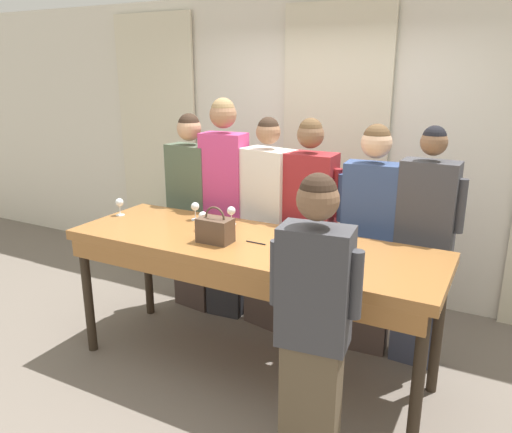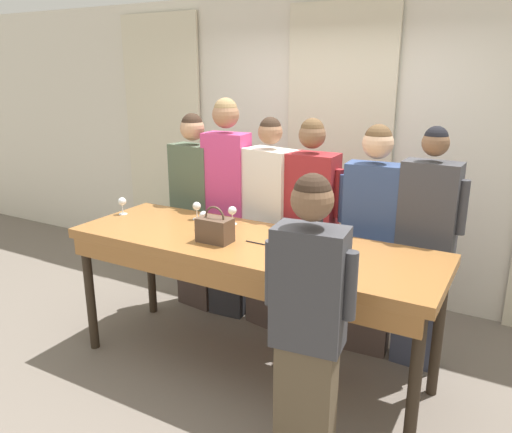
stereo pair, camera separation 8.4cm
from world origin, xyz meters
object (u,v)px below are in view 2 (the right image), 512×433
(handbag, at_px, (215,229))
(potted_plant, at_px, (168,235))
(tasting_bar, at_px, (248,254))
(wine_bottle, at_px, (317,226))
(guest_cream_sweater, at_px, (270,224))
(guest_pink_top, at_px, (227,204))
(guest_olive_jacket, at_px, (195,210))
(guest_beige_cap, at_px, (425,248))
(host_pouring, at_px, (308,327))
(wine_glass_front_right, at_px, (197,207))
(guest_navy_coat, at_px, (371,238))
(wine_glass_center_left, at_px, (232,211))
(guest_striped_shirt, at_px, (309,229))
(wine_glass_center_mid, at_px, (204,217))
(wine_glass_front_left, at_px, (322,258))
(wine_glass_center_right, at_px, (122,202))
(wine_glass_front_mid, at_px, (311,237))

(handbag, xyz_separation_m, potted_plant, (-1.64, 1.47, -0.75))
(tasting_bar, xyz_separation_m, wine_bottle, (0.42, 0.18, 0.21))
(guest_cream_sweater, xyz_separation_m, potted_plant, (-1.63, 0.67, -0.57))
(handbag, bearing_deg, guest_pink_top, 117.36)
(guest_olive_jacket, bearing_deg, tasting_bar, -36.08)
(guest_cream_sweater, distance_m, potted_plant, 1.85)
(guest_beige_cap, bearing_deg, host_pouring, -101.93)
(wine_glass_front_right, xyz_separation_m, guest_navy_coat, (1.26, 0.44, -0.17))
(guest_pink_top, bearing_deg, tasting_bar, -48.55)
(guest_pink_top, height_order, guest_navy_coat, guest_pink_top)
(wine_glass_center_left, relative_size, guest_striped_shirt, 0.08)
(wine_glass_front_right, height_order, guest_cream_sweater, guest_cream_sweater)
(wine_glass_center_mid, bearing_deg, tasting_bar, -9.59)
(guest_cream_sweater, relative_size, guest_striped_shirt, 1.00)
(guest_navy_coat, distance_m, guest_beige_cap, 0.38)
(wine_glass_front_left, bearing_deg, wine_glass_front_right, 156.75)
(handbag, height_order, guest_beige_cap, guest_beige_cap)
(guest_navy_coat, bearing_deg, potted_plant, 164.88)
(guest_striped_shirt, height_order, guest_navy_coat, guest_striped_shirt)
(wine_glass_center_right, bearing_deg, host_pouring, -21.18)
(wine_glass_front_left, xyz_separation_m, wine_glass_center_left, (-0.95, 0.57, 0.00))
(guest_striped_shirt, xyz_separation_m, potted_plant, (-1.98, 0.67, -0.58))
(wine_glass_front_mid, height_order, wine_glass_front_right, same)
(guest_pink_top, bearing_deg, wine_glass_center_left, -53.03)
(guest_cream_sweater, bearing_deg, handbag, -89.49)
(wine_glass_front_right, relative_size, guest_navy_coat, 0.08)
(host_pouring, distance_m, potted_plant, 3.33)
(guest_olive_jacket, height_order, host_pouring, guest_olive_jacket)
(handbag, distance_m, wine_glass_center_left, 0.41)
(potted_plant, bearing_deg, wine_bottle, -27.55)
(wine_glass_center_right, relative_size, guest_olive_jacket, 0.08)
(wine_glass_center_right, bearing_deg, handbag, -10.48)
(wine_glass_center_left, relative_size, host_pouring, 0.08)
(wine_glass_front_right, distance_m, host_pouring, 1.66)
(potted_plant, bearing_deg, guest_striped_shirt, -18.67)
(wine_glass_center_left, xyz_separation_m, wine_glass_center_mid, (-0.11, -0.21, 0.00))
(guest_olive_jacket, bearing_deg, wine_glass_front_left, -31.45)
(wine_glass_front_mid, relative_size, guest_pink_top, 0.07)
(wine_glass_front_left, bearing_deg, guest_cream_sweater, 130.97)
(guest_navy_coat, height_order, potted_plant, guest_navy_coat)
(potted_plant, bearing_deg, wine_glass_center_left, -35.16)
(tasting_bar, relative_size, wine_glass_center_left, 18.64)
(wine_glass_front_right, bearing_deg, guest_olive_jacket, 127.89)
(tasting_bar, bearing_deg, wine_glass_center_mid, 170.41)
(wine_glass_front_mid, relative_size, wine_glass_center_left, 1.00)
(guest_olive_jacket, xyz_separation_m, guest_beige_cap, (1.98, -0.00, -0.01))
(host_pouring, bearing_deg, wine_glass_front_mid, 112.88)
(tasting_bar, distance_m, wine_glass_center_right, 1.23)
(wine_glass_center_right, bearing_deg, wine_glass_front_left, -10.97)
(tasting_bar, height_order, guest_olive_jacket, guest_olive_jacket)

